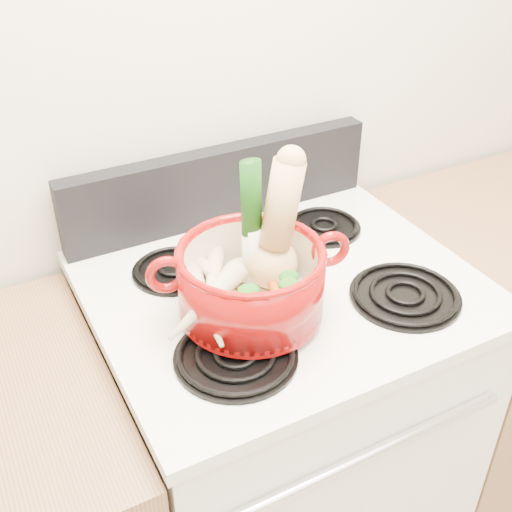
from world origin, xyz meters
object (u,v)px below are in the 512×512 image
squash (273,227)px  leek (252,223)px  stove_body (279,439)px  dutch_oven (251,282)px

squash → leek: 0.04m
stove_body → leek: bearing=-165.9°
squash → leek: size_ratio=0.96×
dutch_oven → squash: size_ratio=1.06×
stove_body → dutch_oven: bearing=-148.0°
stove_body → dutch_oven: dutch_oven is taller
stove_body → leek: 0.67m
dutch_oven → leek: size_ratio=1.02×
dutch_oven → leek: (0.03, 0.05, 0.09)m
stove_body → leek: (-0.08, -0.02, 0.67)m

